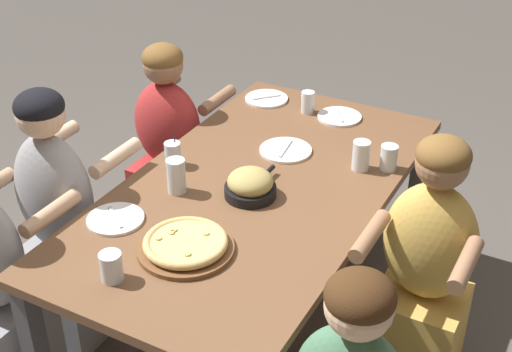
{
  "coord_description": "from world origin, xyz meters",
  "views": [
    {
      "loc": [
        -2.17,
        -1.17,
        2.3
      ],
      "look_at": [
        0.0,
        0.0,
        0.81
      ],
      "focal_mm": 50.0,
      "sensor_mm": 36.0,
      "label": 1
    }
  ],
  "objects_px": {
    "empty_plate_a": "(286,150)",
    "drinking_glass_d": "(361,157)",
    "diner_far_midright": "(170,155)",
    "empty_plate_d": "(115,219)",
    "drinking_glass_c": "(308,104)",
    "pizza_board_main": "(186,245)",
    "drinking_glass_a": "(389,159)",
    "cocktail_glass_blue": "(173,155)",
    "diner_near_center": "(424,280)",
    "skillet_bowl": "(250,185)",
    "empty_plate_c": "(339,117)",
    "diner_far_midleft": "(61,229)",
    "empty_plate_b": "(266,99)",
    "drinking_glass_b": "(111,268)",
    "drinking_glass_e": "(176,178)"
  },
  "relations": [
    {
      "from": "pizza_board_main",
      "to": "diner_near_center",
      "type": "distance_m",
      "value": 0.95
    },
    {
      "from": "pizza_board_main",
      "to": "diner_far_midright",
      "type": "height_order",
      "value": "diner_far_midright"
    },
    {
      "from": "cocktail_glass_blue",
      "to": "diner_far_midleft",
      "type": "bearing_deg",
      "value": 139.54
    },
    {
      "from": "drinking_glass_c",
      "to": "diner_far_midleft",
      "type": "height_order",
      "value": "diner_far_midleft"
    },
    {
      "from": "drinking_glass_a",
      "to": "diner_near_center",
      "type": "xyz_separation_m",
      "value": [
        -0.36,
        -0.3,
        -0.28
      ]
    },
    {
      "from": "diner_far_midright",
      "to": "drinking_glass_a",
      "type": "bearing_deg",
      "value": -1.01
    },
    {
      "from": "cocktail_glass_blue",
      "to": "drinking_glass_e",
      "type": "relative_size",
      "value": 0.92
    },
    {
      "from": "drinking_glass_b",
      "to": "cocktail_glass_blue",
      "type": "bearing_deg",
      "value": 18.78
    },
    {
      "from": "drinking_glass_d",
      "to": "diner_far_midleft",
      "type": "xyz_separation_m",
      "value": [
        -0.74,
        1.05,
        -0.27
      ]
    },
    {
      "from": "skillet_bowl",
      "to": "empty_plate_c",
      "type": "xyz_separation_m",
      "value": [
        0.81,
        -0.04,
        -0.04
      ]
    },
    {
      "from": "drinking_glass_b",
      "to": "diner_far_midright",
      "type": "xyz_separation_m",
      "value": [
        1.16,
        0.58,
        -0.3
      ]
    },
    {
      "from": "pizza_board_main",
      "to": "skillet_bowl",
      "type": "xyz_separation_m",
      "value": [
        0.43,
        -0.03,
        0.02
      ]
    },
    {
      "from": "cocktail_glass_blue",
      "to": "diner_far_midright",
      "type": "relative_size",
      "value": 0.12
    },
    {
      "from": "cocktail_glass_blue",
      "to": "drinking_glass_c",
      "type": "distance_m",
      "value": 0.8
    },
    {
      "from": "empty_plate_d",
      "to": "drinking_glass_b",
      "type": "relative_size",
      "value": 2.08
    },
    {
      "from": "drinking_glass_a",
      "to": "diner_near_center",
      "type": "relative_size",
      "value": 0.1
    },
    {
      "from": "empty_plate_a",
      "to": "drinking_glass_d",
      "type": "relative_size",
      "value": 1.8
    },
    {
      "from": "drinking_glass_b",
      "to": "diner_near_center",
      "type": "bearing_deg",
      "value": -47.93
    },
    {
      "from": "cocktail_glass_blue",
      "to": "drinking_glass_c",
      "type": "height_order",
      "value": "cocktail_glass_blue"
    },
    {
      "from": "empty_plate_a",
      "to": "diner_far_midright",
      "type": "bearing_deg",
      "value": 82.67
    },
    {
      "from": "empty_plate_c",
      "to": "empty_plate_d",
      "type": "distance_m",
      "value": 1.28
    },
    {
      "from": "pizza_board_main",
      "to": "diner_far_midleft",
      "type": "distance_m",
      "value": 0.76
    },
    {
      "from": "empty_plate_d",
      "to": "drinking_glass_c",
      "type": "height_order",
      "value": "drinking_glass_c"
    },
    {
      "from": "empty_plate_c",
      "to": "cocktail_glass_blue",
      "type": "height_order",
      "value": "cocktail_glass_blue"
    },
    {
      "from": "pizza_board_main",
      "to": "empty_plate_c",
      "type": "bearing_deg",
      "value": -3.3
    },
    {
      "from": "drinking_glass_e",
      "to": "diner_far_midleft",
      "type": "relative_size",
      "value": 0.12
    },
    {
      "from": "pizza_board_main",
      "to": "drinking_glass_b",
      "type": "distance_m",
      "value": 0.28
    },
    {
      "from": "empty_plate_a",
      "to": "drinking_glass_c",
      "type": "height_order",
      "value": "drinking_glass_c"
    },
    {
      "from": "cocktail_glass_blue",
      "to": "drinking_glass_c",
      "type": "xyz_separation_m",
      "value": [
        0.74,
        -0.29,
        -0.0
      ]
    },
    {
      "from": "empty_plate_b",
      "to": "empty_plate_c",
      "type": "relative_size",
      "value": 1.02
    },
    {
      "from": "pizza_board_main",
      "to": "drinking_glass_e",
      "type": "bearing_deg",
      "value": 38.22
    },
    {
      "from": "empty_plate_a",
      "to": "empty_plate_b",
      "type": "height_order",
      "value": "same"
    },
    {
      "from": "skillet_bowl",
      "to": "drinking_glass_e",
      "type": "distance_m",
      "value": 0.3
    },
    {
      "from": "diner_near_center",
      "to": "pizza_board_main",
      "type": "bearing_deg",
      "value": 35.95
    },
    {
      "from": "diner_far_midleft",
      "to": "skillet_bowl",
      "type": "bearing_deg",
      "value": 24.07
    },
    {
      "from": "diner_far_midright",
      "to": "empty_plate_b",
      "type": "bearing_deg",
      "value": 42.76
    },
    {
      "from": "empty_plate_b",
      "to": "drinking_glass_b",
      "type": "bearing_deg",
      "value": -172.33
    },
    {
      "from": "empty_plate_d",
      "to": "diner_far_midright",
      "type": "relative_size",
      "value": 0.2
    },
    {
      "from": "diner_far_midright",
      "to": "drinking_glass_e",
      "type": "bearing_deg",
      "value": -52.26
    },
    {
      "from": "empty_plate_c",
      "to": "drinking_glass_e",
      "type": "bearing_deg",
      "value": 160.95
    },
    {
      "from": "skillet_bowl",
      "to": "empty_plate_c",
      "type": "relative_size",
      "value": 1.43
    },
    {
      "from": "pizza_board_main",
      "to": "empty_plate_c",
      "type": "distance_m",
      "value": 1.25
    },
    {
      "from": "pizza_board_main",
      "to": "drinking_glass_a",
      "type": "bearing_deg",
      "value": -26.31
    },
    {
      "from": "skillet_bowl",
      "to": "drinking_glass_d",
      "type": "bearing_deg",
      "value": -37.16
    },
    {
      "from": "empty_plate_b",
      "to": "diner_near_center",
      "type": "height_order",
      "value": "diner_near_center"
    },
    {
      "from": "drinking_glass_c",
      "to": "drinking_glass_d",
      "type": "bearing_deg",
      "value": -132.39
    },
    {
      "from": "drinking_glass_a",
      "to": "drinking_glass_d",
      "type": "xyz_separation_m",
      "value": [
        -0.05,
        0.1,
        0.01
      ]
    },
    {
      "from": "diner_far_midright",
      "to": "empty_plate_d",
      "type": "bearing_deg",
      "value": -67.19
    },
    {
      "from": "drinking_glass_d",
      "to": "diner_far_midright",
      "type": "distance_m",
      "value": 1.09
    },
    {
      "from": "empty_plate_c",
      "to": "empty_plate_a",
      "type": "bearing_deg",
      "value": 169.1
    }
  ]
}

